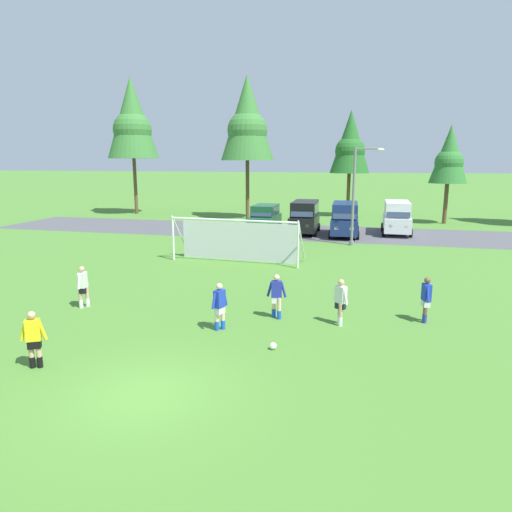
# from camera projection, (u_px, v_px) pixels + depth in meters

# --- Properties ---
(ground_plane) EXTENTS (400.00, 400.00, 0.00)m
(ground_plane) POSITION_uv_depth(u_px,v_px,m) (272.00, 264.00, 25.64)
(ground_plane) COLOR #477A2D
(parking_lot_strip) EXTENTS (52.00, 8.40, 0.01)m
(parking_lot_strip) POSITION_uv_depth(u_px,v_px,m) (303.00, 232.00, 37.17)
(parking_lot_strip) COLOR #4C4C51
(parking_lot_strip) RESTS_ON ground
(soccer_ball) EXTENTS (0.22, 0.22, 0.22)m
(soccer_ball) POSITION_uv_depth(u_px,v_px,m) (273.00, 346.00, 14.11)
(soccer_ball) COLOR white
(soccer_ball) RESTS_ON ground
(soccer_goal) EXTENTS (7.51, 2.33, 2.57)m
(soccer_goal) POSITION_uv_depth(u_px,v_px,m) (238.00, 239.00, 26.28)
(soccer_goal) COLOR white
(soccer_goal) RESTS_ON ground
(referee) EXTENTS (0.72, 0.39, 1.64)m
(referee) POSITION_uv_depth(u_px,v_px,m) (34.00, 340.00, 12.73)
(referee) COLOR tan
(referee) RESTS_ON ground
(player_striker_near) EXTENTS (0.31, 0.75, 1.64)m
(player_striker_near) POSITION_uv_depth(u_px,v_px,m) (83.00, 287.00, 18.05)
(player_striker_near) COLOR tan
(player_striker_near) RESTS_ON ground
(player_midfield_center) EXTENTS (0.40, 0.69, 1.64)m
(player_midfield_center) POSITION_uv_depth(u_px,v_px,m) (220.00, 307.00, 15.61)
(player_midfield_center) COLOR beige
(player_midfield_center) RESTS_ON ground
(player_defender_far) EXTENTS (0.33, 0.75, 1.64)m
(player_defender_far) POSITION_uv_depth(u_px,v_px,m) (426.00, 300.00, 16.37)
(player_defender_far) COLOR brown
(player_defender_far) RESTS_ON ground
(player_winger_left) EXTENTS (0.58, 0.58, 1.64)m
(player_winger_left) POSITION_uv_depth(u_px,v_px,m) (340.00, 302.00, 16.11)
(player_winger_left) COLOR tan
(player_winger_left) RESTS_ON ground
(player_winger_right) EXTENTS (0.75, 0.31, 1.64)m
(player_winger_right) POSITION_uv_depth(u_px,v_px,m) (277.00, 296.00, 16.77)
(player_winger_right) COLOR beige
(player_winger_right) RESTS_ON ground
(parked_car_slot_far_left) EXTENTS (2.16, 4.61, 2.16)m
(parked_car_slot_far_left) POSITION_uv_depth(u_px,v_px,m) (265.00, 218.00, 37.12)
(parked_car_slot_far_left) COLOR #194C2D
(parked_car_slot_far_left) RESTS_ON ground
(parked_car_slot_left) EXTENTS (2.29, 4.85, 2.52)m
(parked_car_slot_left) POSITION_uv_depth(u_px,v_px,m) (305.00, 216.00, 36.40)
(parked_car_slot_left) COLOR black
(parked_car_slot_left) RESTS_ON ground
(parked_car_slot_center_left) EXTENTS (2.35, 4.88, 2.52)m
(parked_car_slot_center_left) POSITION_uv_depth(u_px,v_px,m) (345.00, 218.00, 35.06)
(parked_car_slot_center_left) COLOR navy
(parked_car_slot_center_left) RESTS_ON ground
(parked_car_slot_center) EXTENTS (2.22, 4.81, 2.52)m
(parked_car_slot_center) POSITION_uv_depth(u_px,v_px,m) (397.00, 217.00, 36.10)
(parked_car_slot_center) COLOR silver
(parked_car_slot_center) RESTS_ON ground
(tree_left_edge) EXTENTS (5.28, 5.28, 14.07)m
(tree_left_edge) POSITION_uv_depth(u_px,v_px,m) (132.00, 121.00, 48.11)
(tree_left_edge) COLOR brown
(tree_left_edge) RESTS_ON ground
(tree_mid_left) EXTENTS (5.09, 5.09, 13.57)m
(tree_mid_left) POSITION_uv_depth(u_px,v_px,m) (247.00, 121.00, 44.06)
(tree_mid_left) COLOR brown
(tree_mid_left) RESTS_ON ground
(tree_center_back) EXTENTS (3.96, 3.96, 10.56)m
(tree_center_back) POSITION_uv_depth(u_px,v_px,m) (350.00, 144.00, 46.26)
(tree_center_back) COLOR brown
(tree_center_back) RESTS_ON ground
(tree_mid_right) EXTENTS (3.29, 3.29, 8.76)m
(tree_mid_right) POSITION_uv_depth(u_px,v_px,m) (449.00, 156.00, 41.04)
(tree_mid_right) COLOR brown
(tree_mid_right) RESTS_ON ground
(street_lamp) EXTENTS (2.00, 0.32, 6.51)m
(street_lamp) POSITION_uv_depth(u_px,v_px,m) (356.00, 195.00, 30.77)
(street_lamp) COLOR slate
(street_lamp) RESTS_ON ground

